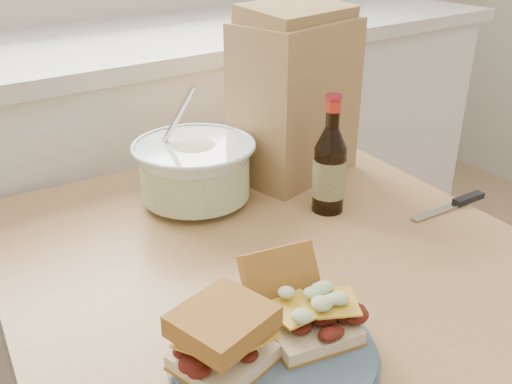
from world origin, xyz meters
TOP-DOWN VIEW (x-y plane):
  - cabinet_run at (-0.00, 1.70)m, footprint 2.50×0.64m
  - dining_table at (-0.13, 0.90)m, footprint 0.96×0.96m
  - plate at (-0.29, 0.68)m, footprint 0.26×0.26m
  - sandwich_left at (-0.35, 0.69)m, footprint 0.13×0.12m
  - sandwich_right at (-0.23, 0.69)m, footprint 0.13×0.18m
  - coleslaw_bowl at (-0.13, 1.12)m, footprint 0.24×0.24m
  - beer_bottle at (0.05, 0.94)m, footprint 0.06×0.06m
  - knife at (0.28, 0.79)m, footprint 0.19×0.03m
  - paper_bag at (0.12, 1.12)m, footprint 0.28×0.21m

SIDE VIEW (x-z plane):
  - cabinet_run at x=0.00m, z-range 0.00..0.94m
  - dining_table at x=-0.13m, z-range 0.25..0.97m
  - knife at x=0.28m, z-range 0.72..0.73m
  - plate at x=-0.29m, z-range 0.72..0.73m
  - sandwich_right at x=-0.23m, z-range 0.72..0.81m
  - sandwich_left at x=-0.35m, z-range 0.73..0.81m
  - coleslaw_bowl at x=-0.13m, z-range 0.66..0.90m
  - beer_bottle at x=0.05m, z-range 0.69..0.92m
  - paper_bag at x=0.12m, z-range 0.72..1.05m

